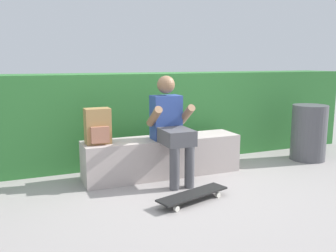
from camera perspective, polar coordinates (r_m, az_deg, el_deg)
ground_plane at (r=4.28m, az=0.60°, el=-8.72°), size 24.00×24.00×0.00m
bench_main at (r=4.46m, az=-0.83°, el=-4.80°), size 1.93×0.44×0.47m
person_skater at (r=4.18m, az=0.45°, el=0.21°), size 0.49×0.62×1.22m
skateboard_near_person at (r=3.69m, az=3.92°, el=-10.67°), size 0.82×0.42×0.09m
backpack_on_bench at (r=4.14m, az=-10.94°, el=-0.10°), size 0.28×0.23×0.40m
hedge_row at (r=5.31m, az=0.37°, el=1.75°), size 5.71×0.68×1.22m
trash_bin at (r=5.50m, az=21.19°, el=-0.96°), size 0.48×0.48×0.78m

